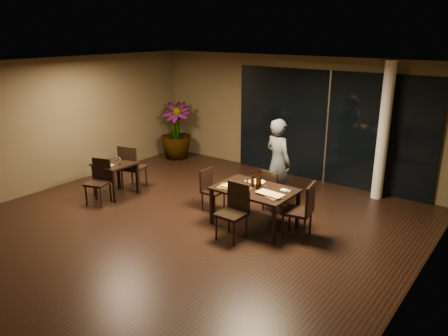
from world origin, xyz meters
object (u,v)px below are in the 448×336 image
(side_table, at_px, (115,168))
(diner, at_px, (278,163))
(chair_side_near, at_px, (99,179))
(potted_plant, at_px, (176,131))
(chair_main_near, at_px, (234,208))
(chair_main_right, at_px, (303,208))
(chair_side_far, at_px, (131,165))
(chair_main_far, at_px, (273,189))
(main_table, at_px, (255,192))
(bottle_b, at_px, (258,181))
(bottle_c, at_px, (260,178))
(chair_main_left, at_px, (210,187))
(bottle_a, at_px, (252,179))

(side_table, bearing_deg, diner, 27.80)
(chair_side_near, bearing_deg, potted_plant, 88.29)
(chair_main_near, bearing_deg, chair_main_right, 36.00)
(chair_side_far, bearing_deg, diner, -172.25)
(chair_main_far, xyz_separation_m, chair_side_far, (-3.32, -0.83, 0.09))
(main_table, bearing_deg, chair_side_far, -178.85)
(diner, bearing_deg, bottle_b, 120.00)
(main_table, bearing_deg, chair_main_far, 94.36)
(main_table, height_order, potted_plant, potted_plant)
(chair_main_far, distance_m, bottle_c, 0.75)
(chair_side_near, height_order, potted_plant, potted_plant)
(side_table, height_order, chair_main_near, chair_main_near)
(chair_main_left, distance_m, bottle_a, 1.18)
(chair_main_right, height_order, bottle_a, bottle_a)
(chair_side_far, bearing_deg, chair_main_far, -179.82)
(chair_main_left, bearing_deg, chair_main_far, -60.12)
(chair_main_left, height_order, bottle_c, bottle_c)
(main_table, relative_size, bottle_c, 4.52)
(chair_main_far, bearing_deg, potted_plant, -10.85)
(diner, distance_m, bottle_c, 1.07)
(chair_main_left, bearing_deg, chair_side_near, 117.24)
(chair_main_right, bearing_deg, bottle_a, -98.29)
(diner, xyz_separation_m, potted_plant, (-4.14, 1.32, -0.13))
(side_table, distance_m, chair_main_left, 2.32)
(chair_side_far, bearing_deg, side_table, 72.71)
(chair_main_far, bearing_deg, bottle_c, 107.63)
(chair_side_far, relative_size, bottle_c, 3.20)
(chair_main_far, bearing_deg, chair_main_left, 41.51)
(potted_plant, xyz_separation_m, bottle_b, (4.38, -2.48, 0.10))
(chair_main_near, bearing_deg, chair_main_left, 147.01)
(side_table, bearing_deg, bottle_c, 10.60)
(chair_main_right, height_order, potted_plant, potted_plant)
(main_table, distance_m, chair_main_far, 0.78)
(bottle_a, xyz_separation_m, bottle_c, (0.08, 0.12, 0.01))
(bottle_c, bearing_deg, chair_main_far, 96.30)
(chair_main_far, relative_size, chair_main_left, 1.04)
(side_table, height_order, bottle_c, bottle_c)
(main_table, distance_m, side_table, 3.44)
(chair_side_far, distance_m, bottle_b, 3.43)
(chair_main_right, relative_size, diner, 0.56)
(chair_main_far, bearing_deg, chair_side_far, 25.33)
(chair_main_near, distance_m, chair_side_far, 3.41)
(chair_main_near, bearing_deg, diner, 96.14)
(chair_side_near, height_order, bottle_b, bottle_b)
(chair_side_far, bearing_deg, chair_main_right, 167.93)
(chair_main_left, relative_size, chair_side_near, 0.89)
(main_table, height_order, diner, diner)
(chair_main_near, height_order, chair_side_near, chair_main_near)
(main_table, relative_size, bottle_a, 4.69)
(chair_main_right, distance_m, potted_plant, 5.85)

